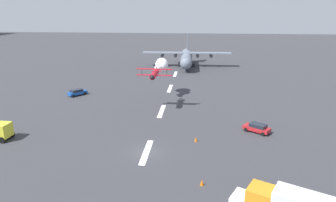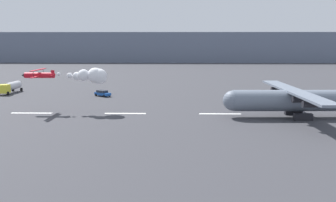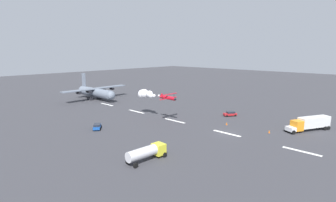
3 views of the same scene
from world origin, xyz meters
name	(u,v)px [view 1 (image 1 of 3)]	position (x,y,z in m)	size (l,w,h in m)	color
ground_plane	(146,152)	(0.00, 0.00, 0.00)	(440.00, 440.00, 0.00)	#38383D
runway_stripe_4	(146,152)	(0.00, 0.00, 0.01)	(8.00, 0.90, 0.01)	white
runway_stripe_5	(162,111)	(18.32, 0.00, 0.01)	(8.00, 0.90, 0.01)	white
runway_stripe_6	(170,88)	(36.64, 0.00, 0.01)	(8.00, 0.90, 0.01)	white
runway_stripe_7	(175,74)	(54.96, 0.00, 0.01)	(8.00, 0.90, 0.01)	white
cargo_transport_plane	(186,58)	(66.85, -2.97, 3.33)	(24.00, 30.91, 11.09)	slate
stunt_biplane_red	(161,66)	(29.18, 1.41, 7.19)	(16.88, 7.11, 3.23)	red
followme_car_yellow	(257,128)	(9.07, -17.09, 0.81)	(3.90, 4.53, 1.52)	#B21E23
airport_staff_sedan	(77,92)	(27.92, 21.26, 0.81)	(4.57, 4.12, 1.52)	#194CA5
traffic_cone_near	(202,182)	(-7.90, -7.89, 0.38)	(0.44, 0.44, 0.75)	orange
traffic_cone_far	(196,139)	(4.36, -7.05, 0.38)	(0.44, 0.44, 0.75)	orange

